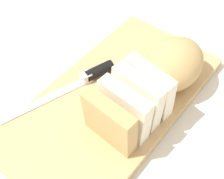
# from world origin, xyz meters

# --- Properties ---
(ground_plane) EXTENTS (3.00, 3.00, 0.00)m
(ground_plane) POSITION_xyz_m (0.00, 0.00, 0.00)
(ground_plane) COLOR silver
(cutting_board) EXTENTS (0.48, 0.26, 0.02)m
(cutting_board) POSITION_xyz_m (0.00, 0.00, 0.01)
(cutting_board) COLOR tan
(cutting_board) RESTS_ON ground_plane
(bread_loaf) EXTENTS (0.28, 0.13, 0.10)m
(bread_loaf) POSITION_xyz_m (-0.05, 0.06, 0.07)
(bread_loaf) COLOR tan
(bread_loaf) RESTS_ON cutting_board
(bread_knife) EXTENTS (0.26, 0.11, 0.02)m
(bread_knife) POSITION_xyz_m (-0.01, -0.07, 0.03)
(bread_knife) COLOR silver
(bread_knife) RESTS_ON cutting_board
(crumb_near_knife) EXTENTS (0.01, 0.01, 0.01)m
(crumb_near_knife) POSITION_xyz_m (-0.07, -0.04, 0.03)
(crumb_near_knife) COLOR tan
(crumb_near_knife) RESTS_ON cutting_board
(crumb_near_loaf) EXTENTS (0.00, 0.00, 0.00)m
(crumb_near_loaf) POSITION_xyz_m (-0.03, -0.02, 0.02)
(crumb_near_loaf) COLOR tan
(crumb_near_loaf) RESTS_ON cutting_board
(crumb_stray_left) EXTENTS (0.01, 0.01, 0.01)m
(crumb_stray_left) POSITION_xyz_m (-0.10, 0.00, 0.03)
(crumb_stray_left) COLOR tan
(crumb_stray_left) RESTS_ON cutting_board
(crumb_stray_right) EXTENTS (0.00, 0.00, 0.00)m
(crumb_stray_right) POSITION_xyz_m (-0.04, -0.04, 0.03)
(crumb_stray_right) COLOR tan
(crumb_stray_right) RESTS_ON cutting_board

